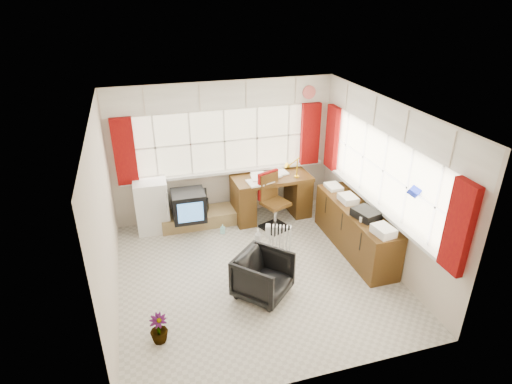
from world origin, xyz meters
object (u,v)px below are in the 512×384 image
office_chair (263,276)px  credenza (355,228)px  mini_fridge (152,205)px  task_chair (271,199)px  desk_lamp (297,163)px  crt_tv (189,206)px  tv_bench (200,218)px  desk (271,194)px  radiator (280,244)px

office_chair → credenza: bearing=-22.5°
mini_fridge → office_chair: bearing=-59.9°
office_chair → task_chair: bearing=24.8°
task_chair → credenza: (1.07, -1.10, -0.16)m
mini_fridge → desk_lamp: bearing=-6.7°
task_chair → crt_tv: 1.44m
task_chair → tv_bench: (-1.21, 0.42, -0.42)m
desk → radiator: size_ratio=2.64×
desk → crt_tv: desk is taller
task_chair → crt_tv: (-1.43, 0.23, -0.04)m
radiator → mini_fridge: 2.37m
desk → desk_lamp: (0.43, -0.14, 0.63)m
desk → crt_tv: 1.54m
credenza → mini_fridge: mini_fridge is taller
desk_lamp → tv_bench: 2.01m
desk → office_chair: bearing=-110.9°
crt_tv → mini_fridge: size_ratio=0.60×
task_chair → tv_bench: size_ratio=0.74×
task_chair → mini_fridge: 2.09m
radiator → desk: bearing=78.0°
office_chair → radiator: office_chair is taller
desk_lamp → credenza: 1.56m
desk → radiator: (-0.27, -1.28, -0.23)m
desk_lamp → desk: bearing=161.7°
desk_lamp → office_chair: 2.46m
radiator → tv_bench: radiator is taller
credenza → crt_tv: bearing=152.0°
tv_bench → mini_fridge: mini_fridge is taller
office_chair → radiator: 1.01m
task_chair → radiator: (-0.16, -0.94, -0.33)m
tv_bench → desk: bearing=-3.4°
office_chair → tv_bench: bearing=59.3°
office_chair → radiator: bearing=13.7°
tv_bench → office_chair: bearing=-77.0°
office_chair → credenza: size_ratio=0.35×
radiator → mini_fridge: bearing=142.4°
radiator → crt_tv: (-1.26, 1.17, 0.28)m
desk_lamp → task_chair: (-0.54, -0.20, -0.53)m
desk → task_chair: task_chair is taller
desk_lamp → crt_tv: bearing=179.2°
desk_lamp → mini_fridge: bearing=173.3°
desk → desk_lamp: desk_lamp is taller
desk_lamp → radiator: desk_lamp is taller
desk → radiator: 1.33m
desk → mini_fridge: size_ratio=1.52×
desk → crt_tv: (-1.54, -0.12, 0.05)m
credenza → radiator: bearing=172.6°
desk_lamp → mini_fridge: size_ratio=0.40×
crt_tv → radiator: bearing=-42.7°
tv_bench → crt_tv: 0.48m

